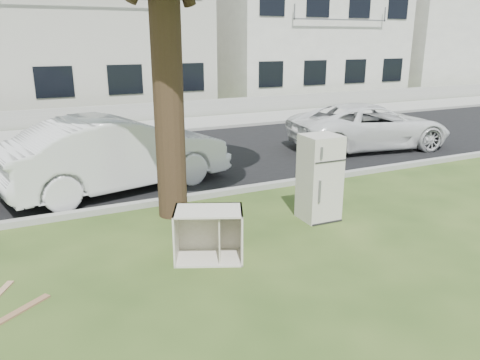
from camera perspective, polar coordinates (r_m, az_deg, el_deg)
name	(u,v)px	position (r m, az deg, el deg)	size (l,w,h in m)	color
ground	(232,247)	(7.58, -0.97, -8.14)	(120.00, 120.00, 0.00)	#294117
road	(140,162)	(12.97, -12.14, 2.19)	(120.00, 7.00, 0.01)	black
kerb_near	(182,201)	(9.70, -7.05, -2.57)	(120.00, 0.18, 0.12)	gray
kerb_far	(114,138)	(16.37, -15.16, 4.96)	(120.00, 0.18, 0.12)	gray
sidewalk	(106,131)	(17.77, -16.07, 5.81)	(120.00, 2.80, 0.01)	gray
low_wall	(97,115)	(19.27, -17.01, 7.59)	(120.00, 0.15, 0.70)	gray
townhouse_center	(73,27)	(23.92, -19.71, 17.15)	(11.22, 8.16, 7.44)	#B4AFA4
townhouse_right	(294,35)	(28.01, 6.66, 17.17)	(10.20, 8.16, 6.84)	silver
filler_right	(460,39)	(37.70, 25.24, 15.29)	(16.00, 9.00, 6.40)	#B4AFA4
fridge	(320,178)	(8.60, 9.67, 0.28)	(0.65, 0.60, 1.57)	beige
cabinet	(209,234)	(7.06, -3.83, -6.62)	(1.01, 0.63, 0.79)	white
plank_a	(5,319)	(6.42, -26.71, -14.90)	(1.23, 0.10, 0.02)	#865F41
car_center	(118,153)	(10.56, -14.70, 3.21)	(1.72, 4.94, 1.63)	silver
car_right	(370,126)	(14.73, 15.52, 6.35)	(2.24, 4.87, 1.35)	silver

